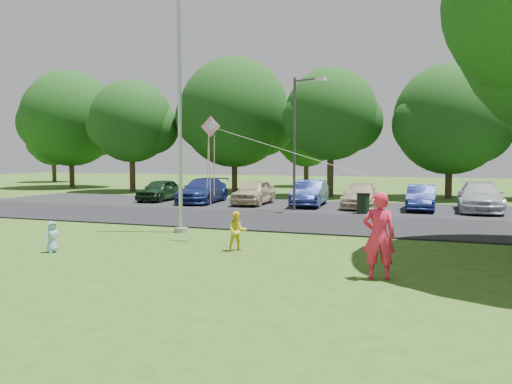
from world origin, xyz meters
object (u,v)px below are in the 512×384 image
(child_yellow, at_px, (237,231))
(child_blue, at_px, (52,237))
(flagpole, at_px, (180,116))
(street_lamp, at_px, (299,131))
(trash_can, at_px, (363,204))
(woman, at_px, (379,236))
(kite, at_px, (213,140))

(child_yellow, height_order, child_blue, child_yellow)
(flagpole, relative_size, street_lamp, 1.52)
(trash_can, bearing_deg, woman, -81.04)
(street_lamp, relative_size, child_yellow, 5.74)
(woman, distance_m, child_yellow, 4.69)
(flagpole, height_order, child_yellow, flagpole)
(flagpole, bearing_deg, woman, -32.35)
(kite, bearing_deg, child_yellow, -44.44)
(child_blue, xyz_separation_m, kite, (3.57, 3.21, 2.79))
(woman, height_order, kite, kite)
(street_lamp, bearing_deg, trash_can, 20.91)
(flagpole, bearing_deg, street_lamp, 73.78)
(flagpole, distance_m, child_blue, 6.17)
(street_lamp, relative_size, trash_can, 6.51)
(kite, bearing_deg, flagpole, 142.17)
(flagpole, relative_size, child_blue, 11.19)
(trash_can, height_order, child_blue, trash_can)
(trash_can, distance_m, kite, 10.27)
(flagpole, bearing_deg, trash_can, 54.92)
(kite, bearing_deg, street_lamp, 86.60)
(street_lamp, xyz_separation_m, woman, (5.15, -12.62, -2.99))
(child_yellow, height_order, kite, kite)
(child_yellow, bearing_deg, flagpole, 108.28)
(child_blue, relative_size, kite, 0.15)
(woman, relative_size, child_blue, 2.18)
(child_yellow, bearing_deg, trash_can, 45.63)
(child_yellow, distance_m, child_blue, 5.26)
(flagpole, bearing_deg, child_yellow, -39.34)
(child_blue, bearing_deg, child_yellow, -44.06)
(child_yellow, xyz_separation_m, child_blue, (-4.87, -1.98, -0.13))
(flagpole, height_order, trash_can, flagpole)
(street_lamp, height_order, child_yellow, street_lamp)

